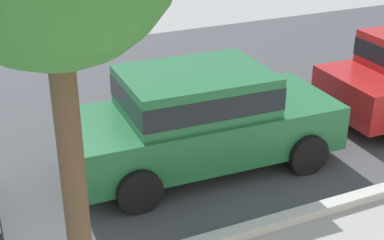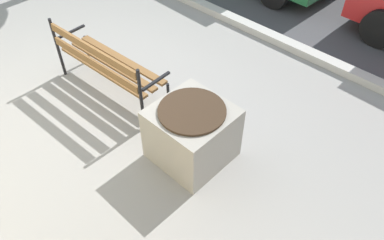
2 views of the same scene
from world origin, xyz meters
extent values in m
plane|color=gray|center=(0.00, 0.00, 0.00)|extent=(80.00, 80.00, 0.00)
cube|color=#B2AFA8|center=(0.00, 2.90, 0.06)|extent=(60.00, 0.20, 0.12)
cube|color=brown|center=(0.12, 0.04, 0.45)|extent=(1.70, 0.19, 0.04)
cube|color=brown|center=(0.11, 0.21, 0.45)|extent=(1.70, 0.19, 0.04)
cube|color=brown|center=(0.11, 0.39, 0.45)|extent=(1.70, 0.19, 0.04)
cube|color=brown|center=(0.13, -0.05, 0.62)|extent=(1.70, 0.11, 0.11)
cube|color=brown|center=(0.13, -0.05, 0.84)|extent=(1.70, 0.11, 0.11)
cylinder|color=black|center=(-0.77, 0.37, 0.23)|extent=(0.04, 0.04, 0.45)
cylinder|color=black|center=(-0.75, -0.10, 0.47)|extent=(0.04, 0.04, 0.95)
cube|color=black|center=(-0.77, 0.17, 0.62)|extent=(0.06, 0.48, 0.03)
cylinder|color=black|center=(0.98, 0.46, 0.23)|extent=(0.04, 0.04, 0.45)
cylinder|color=black|center=(1.01, -0.01, 0.47)|extent=(0.04, 0.04, 0.95)
cube|color=black|center=(0.99, 0.26, 0.62)|extent=(0.06, 0.48, 0.03)
cube|color=gray|center=(1.78, 0.08, 0.36)|extent=(0.85, 0.85, 0.73)
cylinder|color=#38281C|center=(1.78, 0.08, 0.74)|extent=(0.76, 0.76, 0.03)
cylinder|color=black|center=(2.36, 3.98, 0.32)|extent=(0.65, 0.24, 0.64)
camera|label=1|loc=(-4.37, -2.10, 4.31)|focal=52.00mm
camera|label=2|loc=(3.86, -2.10, 3.57)|focal=35.10mm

